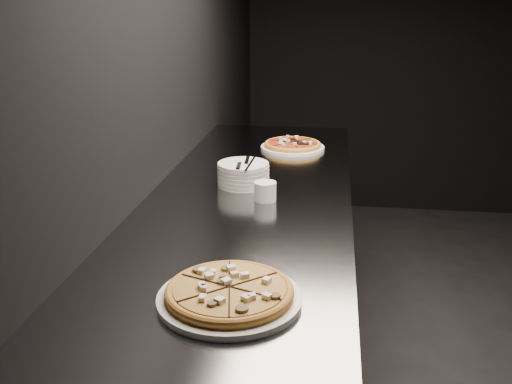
# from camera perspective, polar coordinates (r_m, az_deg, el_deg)

# --- Properties ---
(wall_left) EXTENTS (0.02, 5.00, 2.80)m
(wall_left) POSITION_cam_1_polar(r_m,az_deg,el_deg) (2.06, -11.25, 12.73)
(wall_left) COLOR black
(wall_left) RESTS_ON floor
(counter) EXTENTS (0.74, 2.44, 0.92)m
(counter) POSITION_cam_1_polar(r_m,az_deg,el_deg) (2.27, -0.67, -11.47)
(counter) COLOR slate
(counter) RESTS_ON floor
(pizza_mushroom) EXTENTS (0.39, 0.39, 0.04)m
(pizza_mushroom) POSITION_cam_1_polar(r_m,az_deg,el_deg) (1.37, -2.66, -10.11)
(pizza_mushroom) COLOR white
(pizza_mushroom) RESTS_ON counter
(pizza_tomato) EXTENTS (0.33, 0.33, 0.04)m
(pizza_tomato) POSITION_cam_1_polar(r_m,az_deg,el_deg) (2.74, 3.68, 4.69)
(pizza_tomato) COLOR white
(pizza_tomato) RESTS_ON counter
(plate_stack) EXTENTS (0.20, 0.20, 0.09)m
(plate_stack) POSITION_cam_1_polar(r_m,az_deg,el_deg) (2.20, -1.28, 1.82)
(plate_stack) COLOR white
(plate_stack) RESTS_ON counter
(cutlery) EXTENTS (0.08, 0.21, 0.01)m
(cutlery) POSITION_cam_1_polar(r_m,az_deg,el_deg) (2.17, -1.15, 2.88)
(cutlery) COLOR silver
(cutlery) RESTS_ON plate_stack
(ramekin) EXTENTS (0.08, 0.08, 0.07)m
(ramekin) POSITION_cam_1_polar(r_m,az_deg,el_deg) (2.03, 0.93, 0.13)
(ramekin) COLOR silver
(ramekin) RESTS_ON counter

